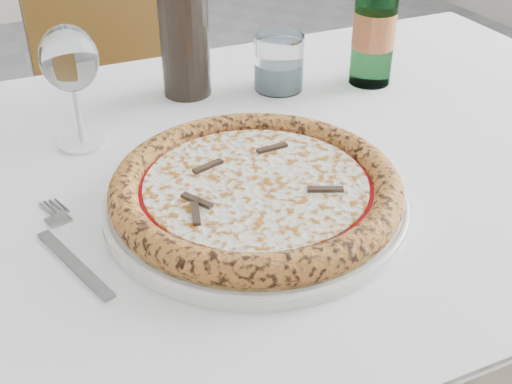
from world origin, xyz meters
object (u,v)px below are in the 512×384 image
Objects in this scene: pizza at (256,187)px; tumbler at (279,66)px; dining_table at (225,227)px; wine_bottle at (183,12)px; chair_far at (126,91)px; beer_bottle at (375,20)px; plate at (256,200)px; wine_glass at (69,62)px.

tumbler is (0.17, 0.29, 0.01)m from pizza.
dining_table is 4.51× the size of wine_bottle.
tumbler reaches higher than pizza.
chair_far is 2.81× the size of pizza.
wine_bottle is at bearing 80.91° from dining_table.
beer_bottle is at bearing -16.67° from wine_bottle.
chair_far is at bearing 111.87° from beer_bottle.
dining_table is at bearing -132.92° from tumbler.
chair_far is 0.91m from plate.
tumbler reaches higher than dining_table.
wine_bottle is at bearing 163.33° from beer_bottle.
wine_glass is (-0.15, 0.23, 0.09)m from pizza.
beer_bottle is (0.32, 0.25, 0.08)m from pizza.
beer_bottle reaches higher than dining_table.
beer_bottle reaches higher than tumbler.
plate is at bearing -142.15° from beer_bottle.
wine_glass is 0.55× the size of wine_bottle.
chair_far reaches higher than plate.
wine_glass is at bearing -108.22° from chair_far.
plate is at bearing -96.37° from wine_bottle.
plate is at bearing -90.00° from dining_table.
dining_table is 15.77× the size of tumbler.
pizza is at bearing -142.15° from beer_bottle.
tumbler is at bearing 164.70° from beer_bottle.
plate is 1.05× the size of pizza.
tumbler is (0.32, 0.05, -0.08)m from wine_glass.
pizza is 1.29× the size of beer_bottle.
tumbler is 0.29× the size of wine_bottle.
chair_far reaches higher than pizza.
beer_bottle is at bearing 24.80° from dining_table.
tumbler is (0.17, 0.29, 0.03)m from plate.
pizza is 0.33m from tumbler.
wine_bottle is (-0.14, 0.04, 0.09)m from tumbler.
dining_table is 8.27× the size of wine_glass.
beer_bottle is 0.85× the size of wine_bottle.
chair_far reaches higher than tumbler.
plate is 0.30m from wine_glass.
pizza reaches higher than dining_table.
wine_bottle is (0.04, 0.23, 0.22)m from dining_table.
tumbler is at bearing 58.83° from pizza.
chair_far is at bearing 71.78° from wine_glass.
chair_far is 0.65m from wine_bottle.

